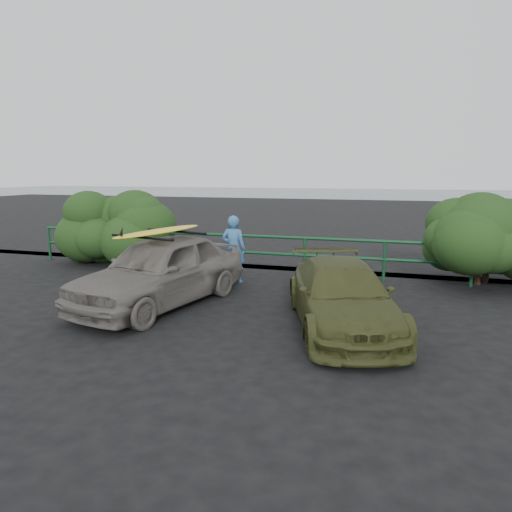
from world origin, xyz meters
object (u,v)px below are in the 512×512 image
at_px(guardrail, 267,255).
at_px(surfboard, 160,231).
at_px(man, 234,249).
at_px(sedan, 161,270).
at_px(olive_vehicle, 342,296).

xyz_separation_m(guardrail, surfboard, (-1.31, -3.41, 1.00)).
xyz_separation_m(man, surfboard, (-0.76, -2.27, 0.69)).
bearing_deg(sedan, surfboard, 0.00).
distance_m(sedan, man, 2.40).
relative_size(guardrail, olive_vehicle, 3.59).
distance_m(guardrail, olive_vehicle, 4.44).
height_order(guardrail, sedan, sedan).
relative_size(sedan, man, 2.54).
bearing_deg(man, sedan, 70.92).
xyz_separation_m(sedan, olive_vehicle, (3.67, -0.35, -0.15)).
distance_m(sedan, surfboard, 0.80).
height_order(guardrail, olive_vehicle, olive_vehicle).
height_order(olive_vehicle, man, man).
height_order(man, surfboard, man).
bearing_deg(man, surfboard, 70.92).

